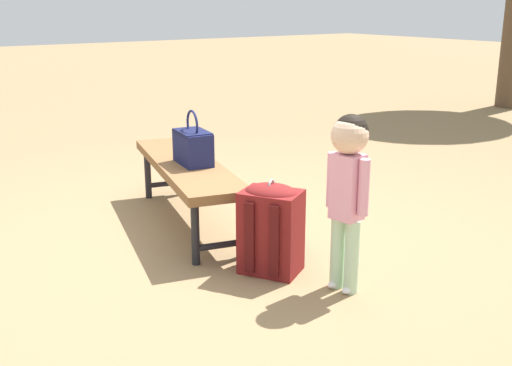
# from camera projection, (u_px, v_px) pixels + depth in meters

# --- Properties ---
(ground_plane) EXTENTS (40.00, 40.00, 0.00)m
(ground_plane) POSITION_uv_depth(u_px,v_px,m) (229.00, 245.00, 4.00)
(ground_plane) COLOR #8C704C
(ground_plane) RESTS_ON ground
(park_bench) EXTENTS (1.65, 0.79, 0.45)m
(park_bench) POSITION_uv_depth(u_px,v_px,m) (187.00, 170.00, 4.27)
(park_bench) COLOR brown
(park_bench) RESTS_ON ground
(handbag) EXTENTS (0.34, 0.23, 0.37)m
(handbag) POSITION_uv_depth(u_px,v_px,m) (193.00, 146.00, 4.16)
(handbag) COLOR #191E4C
(handbag) RESTS_ON park_bench
(child_standing) EXTENTS (0.26, 0.20, 0.96)m
(child_standing) POSITION_uv_depth(u_px,v_px,m) (348.00, 176.00, 3.20)
(child_standing) COLOR #B2D8B2
(child_standing) RESTS_ON ground
(backpack_large) EXTENTS (0.41, 0.38, 0.56)m
(backpack_large) POSITION_uv_depth(u_px,v_px,m) (271.00, 226.00, 3.53)
(backpack_large) COLOR maroon
(backpack_large) RESTS_ON ground
(backpack_small) EXTENTS (0.23, 0.20, 0.34)m
(backpack_small) POSITION_uv_depth(u_px,v_px,m) (279.00, 224.00, 3.87)
(backpack_small) COLOR black
(backpack_small) RESTS_ON ground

